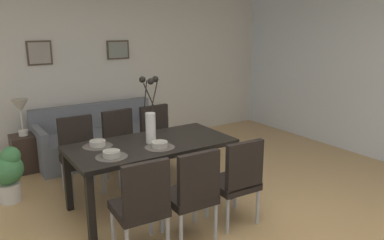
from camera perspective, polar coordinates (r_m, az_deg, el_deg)
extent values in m
plane|color=tan|center=(3.82, -0.38, -17.59)|extent=(9.00, 9.00, 0.00)
cube|color=silver|center=(6.26, -16.88, 7.18)|extent=(9.00, 0.10, 2.60)
cube|color=white|center=(6.28, 26.76, 6.28)|extent=(0.10, 6.30, 2.60)
cube|color=black|center=(4.21, -6.21, -3.78)|extent=(1.80, 0.89, 0.05)
cube|color=black|center=(5.04, 0.43, -5.01)|extent=(0.07, 0.07, 0.69)
cube|color=black|center=(4.40, -18.32, -8.75)|extent=(0.07, 0.07, 0.69)
cube|color=black|center=(4.46, 5.97, -7.74)|extent=(0.07, 0.07, 0.69)
cube|color=black|center=(3.73, -15.09, -12.87)|extent=(0.07, 0.07, 0.69)
cube|color=black|center=(3.48, -8.06, -13.12)|extent=(0.47, 0.47, 0.08)
cube|color=black|center=(3.21, -6.93, -10.41)|extent=(0.42, 0.08, 0.48)
cylinder|color=#9EA0A5|center=(3.81, -6.30, -14.42)|extent=(0.04, 0.04, 0.38)
cylinder|color=#9EA0A5|center=(3.70, -11.91, -15.62)|extent=(0.04, 0.04, 0.38)
cylinder|color=#9EA0A5|center=(3.51, -3.69, -17.08)|extent=(0.04, 0.04, 0.38)
cube|color=black|center=(4.77, -16.36, -5.81)|extent=(0.44, 0.44, 0.08)
cube|color=black|center=(4.87, -17.22, -2.25)|extent=(0.42, 0.06, 0.48)
cylinder|color=#9EA0A5|center=(4.64, -17.74, -9.56)|extent=(0.04, 0.04, 0.38)
cylinder|color=#9EA0A5|center=(4.74, -13.27, -8.74)|extent=(0.04, 0.04, 0.38)
cylinder|color=#9EA0A5|center=(4.98, -18.92, -7.98)|extent=(0.04, 0.04, 0.38)
cylinder|color=#9EA0A5|center=(5.07, -14.74, -7.25)|extent=(0.04, 0.04, 0.38)
cube|color=black|center=(3.66, -0.57, -11.53)|extent=(0.46, 0.46, 0.08)
cube|color=black|center=(3.41, 1.06, -8.79)|extent=(0.42, 0.08, 0.48)
cylinder|color=#9EA0A5|center=(4.00, 0.42, -12.85)|extent=(0.04, 0.04, 0.38)
cylinder|color=#9EA0A5|center=(3.84, -4.58, -14.16)|extent=(0.04, 0.04, 0.38)
cylinder|color=#9EA0A5|center=(3.72, 3.59, -15.13)|extent=(0.04, 0.04, 0.38)
cylinder|color=#9EA0A5|center=(3.54, -1.70, -16.72)|extent=(0.04, 0.04, 0.38)
cube|color=black|center=(5.00, -10.08, -4.51)|extent=(0.47, 0.47, 0.08)
cube|color=black|center=(5.09, -11.21, -1.17)|extent=(0.42, 0.09, 0.48)
cylinder|color=#9EA0A5|center=(4.84, -10.89, -8.10)|extent=(0.04, 0.04, 0.38)
cylinder|color=#9EA0A5|center=(5.01, -7.00, -7.16)|extent=(0.04, 0.04, 0.38)
cylinder|color=#9EA0A5|center=(5.16, -12.84, -6.76)|extent=(0.04, 0.04, 0.38)
cylinder|color=#9EA0A5|center=(5.32, -9.12, -5.93)|extent=(0.04, 0.04, 0.38)
cube|color=black|center=(3.96, 6.14, -9.54)|extent=(0.46, 0.46, 0.08)
cube|color=black|center=(3.72, 7.99, -6.87)|extent=(0.42, 0.08, 0.48)
cylinder|color=#9EA0A5|center=(4.30, 6.61, -10.92)|extent=(0.04, 0.04, 0.38)
cylinder|color=#9EA0A5|center=(4.10, 2.25, -12.13)|extent=(0.04, 0.04, 0.38)
cylinder|color=#9EA0A5|center=(4.03, 9.92, -12.83)|extent=(0.04, 0.04, 0.38)
cylinder|color=#9EA0A5|center=(3.82, 5.41, -14.29)|extent=(0.04, 0.04, 0.38)
cube|color=black|center=(5.21, -4.66, -3.54)|extent=(0.45, 0.45, 0.08)
cube|color=black|center=(5.30, -5.75, -0.34)|extent=(0.42, 0.07, 0.48)
cylinder|color=#9EA0A5|center=(5.04, -5.39, -6.95)|extent=(0.04, 0.04, 0.38)
cylinder|color=#9EA0A5|center=(5.23, -1.74, -6.11)|extent=(0.04, 0.04, 0.38)
cylinder|color=#9EA0A5|center=(5.36, -7.40, -5.71)|extent=(0.04, 0.04, 0.38)
cylinder|color=#9EA0A5|center=(5.53, -3.90, -4.97)|extent=(0.04, 0.04, 0.38)
cylinder|color=silver|center=(4.15, -6.28, -1.22)|extent=(0.11, 0.11, 0.34)
cylinder|color=black|center=(4.12, -5.81, 3.38)|extent=(0.05, 0.12, 0.37)
sphere|color=black|center=(4.10, -5.58, 6.19)|extent=(0.07, 0.07, 0.07)
cylinder|color=black|center=(4.11, -7.12, 3.32)|extent=(0.08, 0.05, 0.38)
sphere|color=black|center=(4.09, -7.56, 6.11)|extent=(0.07, 0.07, 0.07)
cylinder|color=black|center=(4.02, -6.28, 3.10)|extent=(0.15, 0.06, 0.36)
sphere|color=black|center=(3.95, -6.28, 5.86)|extent=(0.07, 0.07, 0.07)
cylinder|color=#4C4742|center=(3.82, -12.09, -5.49)|extent=(0.32, 0.32, 0.01)
cylinder|color=#B2ADA3|center=(3.81, -12.12, -5.02)|extent=(0.17, 0.17, 0.06)
cylinder|color=gray|center=(3.80, -12.13, -4.81)|extent=(0.13, 0.13, 0.04)
cylinder|color=#4C4742|center=(4.18, -14.11, -3.87)|extent=(0.32, 0.32, 0.01)
cylinder|color=#B2ADA3|center=(4.17, -14.13, -3.44)|extent=(0.17, 0.17, 0.06)
cylinder|color=gray|center=(4.16, -14.15, -3.24)|extent=(0.13, 0.13, 0.04)
cylinder|color=#4C4742|center=(4.03, -4.92, -4.15)|extent=(0.32, 0.32, 0.01)
cylinder|color=#B2ADA3|center=(4.02, -4.93, -3.71)|extent=(0.17, 0.17, 0.06)
cylinder|color=gray|center=(4.01, -4.93, -3.50)|extent=(0.13, 0.13, 0.04)
cube|color=slate|center=(5.96, -13.52, -3.69)|extent=(1.90, 0.84, 0.42)
cube|color=slate|center=(6.17, -14.82, 0.69)|extent=(1.90, 0.16, 0.38)
cube|color=slate|center=(6.22, -5.90, 0.36)|extent=(0.10, 0.84, 0.20)
cube|color=slate|center=(5.66, -22.29, -2.09)|extent=(0.10, 0.84, 0.20)
cube|color=#33261E|center=(5.78, -23.92, -4.62)|extent=(0.36, 0.36, 0.52)
cylinder|color=beige|center=(5.70, -24.22, -1.76)|extent=(0.12, 0.12, 0.08)
cylinder|color=beige|center=(5.65, -24.41, -0.01)|extent=(0.02, 0.02, 0.30)
cone|color=beige|center=(5.61, -24.62, 1.97)|extent=(0.22, 0.22, 0.18)
cube|color=#473828|center=(6.03, -22.13, 9.40)|extent=(0.35, 0.02, 0.36)
cube|color=#9E9389|center=(6.02, -22.11, 9.40)|extent=(0.30, 0.01, 0.31)
cube|color=#473828|center=(6.39, -11.17, 10.40)|extent=(0.38, 0.02, 0.30)
cube|color=gray|center=(6.38, -11.12, 10.39)|extent=(0.33, 0.01, 0.25)
cylinder|color=silver|center=(4.95, -25.88, -9.86)|extent=(0.24, 0.24, 0.22)
sphere|color=#42844C|center=(4.84, -26.25, -6.71)|extent=(0.36, 0.36, 0.36)
sphere|color=#42844C|center=(4.77, -25.82, -4.94)|extent=(0.22, 0.22, 0.22)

